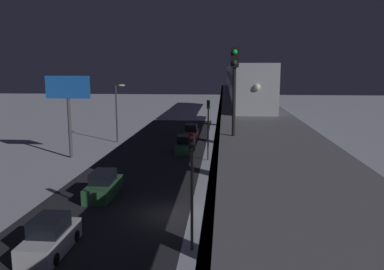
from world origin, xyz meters
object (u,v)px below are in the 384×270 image
(sedan_green, at_px, (103,186))
(traffic_light_near, at_px, (192,175))
(subway_train, at_px, (237,76))
(sedan_red_2, at_px, (191,133))
(rail_signal, at_px, (234,76))
(commercial_billboard, at_px, (68,95))
(sedan_green_2, at_px, (185,145))
(sedan_white, at_px, (50,238))
(traffic_light_mid, at_px, (208,121))

(sedan_green, distance_m, traffic_light_near, 11.76)
(subway_train, distance_m, sedan_red_2, 13.36)
(rail_signal, xyz_separation_m, commercial_billboard, (17.07, -22.64, -2.52))
(sedan_green, relative_size, sedan_red_2, 1.11)
(rail_signal, distance_m, sedan_green_2, 28.37)
(rail_signal, height_order, sedan_green, rail_signal)
(sedan_white, distance_m, sedan_red_2, 34.94)
(traffic_light_near, relative_size, traffic_light_mid, 1.00)
(sedan_white, bearing_deg, sedan_red_2, -97.57)
(sedan_white, distance_m, commercial_billboard, 23.67)
(traffic_light_mid, bearing_deg, sedan_green, 58.90)
(sedan_green_2, xyz_separation_m, traffic_light_mid, (-2.90, 3.91, 3.40))
(traffic_light_near, bearing_deg, sedan_red_2, -85.10)
(sedan_green_2, relative_size, commercial_billboard, 0.53)
(sedan_red_2, bearing_deg, rail_signal, -82.07)
(rail_signal, xyz_separation_m, sedan_white, (9.57, -1.02, -8.56))
(commercial_billboard, bearing_deg, traffic_light_mid, -179.85)
(rail_signal, height_order, sedan_white, rail_signal)
(sedan_red_2, bearing_deg, traffic_light_near, -85.10)
(traffic_light_mid, bearing_deg, rail_signal, 95.20)
(sedan_white, relative_size, sedan_green, 0.93)
(traffic_light_near, bearing_deg, sedan_white, 6.28)
(sedan_green_2, height_order, sedan_red_2, same)
(subway_train, distance_m, commercial_billboard, 28.77)
(sedan_green, distance_m, sedan_green_2, 16.98)
(subway_train, xyz_separation_m, traffic_light_near, (3.70, 42.59, -4.21))
(subway_train, height_order, commercial_billboard, subway_train)
(sedan_white, height_order, sedan_green, same)
(sedan_green, bearing_deg, rail_signal, 133.03)
(rail_signal, xyz_separation_m, traffic_light_mid, (2.07, -22.68, -5.15))
(rail_signal, bearing_deg, sedan_red_2, -82.07)
(sedan_white, distance_m, sedan_green, 9.23)
(sedan_white, height_order, traffic_light_mid, traffic_light_mid)
(subway_train, distance_m, traffic_light_near, 42.96)
(subway_train, distance_m, rail_signal, 44.48)
(sedan_green, height_order, commercial_billboard, commercial_billboard)
(sedan_green, xyz_separation_m, sedan_green_2, (-4.60, -16.34, -0.00))
(sedan_white, xyz_separation_m, sedan_green_2, (-4.60, -25.57, 0.01))
(subway_train, relative_size, sedan_white, 16.80)
(rail_signal, relative_size, sedan_green_2, 0.85)
(subway_train, height_order, traffic_light_near, subway_train)
(subway_train, bearing_deg, traffic_light_near, 85.04)
(sedan_white, height_order, commercial_billboard, commercial_billboard)
(sedan_green_2, distance_m, traffic_light_mid, 5.94)
(rail_signal, bearing_deg, traffic_light_near, -41.78)
(traffic_light_mid, xyz_separation_m, commercial_billboard, (15.00, 0.04, 2.63))
(sedan_red_2, height_order, commercial_billboard, commercial_billboard)
(sedan_white, xyz_separation_m, sedan_red_2, (-4.60, -34.64, 0.01))
(sedan_red_2, distance_m, traffic_light_near, 34.10)
(commercial_billboard, bearing_deg, subway_train, -130.63)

